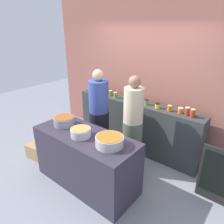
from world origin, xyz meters
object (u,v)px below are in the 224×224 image
at_px(preserve_jar_1, 99,89).
at_px(cook_in_cap, 133,130).
at_px(preserve_jar_3, 111,93).
at_px(preserve_jar_5, 131,97).
at_px(preserve_jar_10, 187,111).
at_px(preserve_jar_4, 115,95).
at_px(preserve_jar_6, 146,102).
at_px(chalkboard_sign, 216,176).
at_px(cooking_pot_center, 81,132).
at_px(preserve_jar_7, 157,106).
at_px(cooking_pot_right, 110,141).
at_px(preserve_jar_9, 180,111).
at_px(cook_with_tongs, 99,120).
at_px(bread_crate, 39,151).
at_px(preserve_jar_2, 106,91).
at_px(cooking_pot_left, 64,121).
at_px(preserve_jar_8, 170,108).
at_px(preserve_jar_0, 93,87).
at_px(preserve_jar_11, 193,113).

relative_size(preserve_jar_1, cook_in_cap, 0.07).
xyz_separation_m(preserve_jar_3, preserve_jar_5, (0.53, -0.00, 0.02)).
bearing_deg(preserve_jar_10, preserve_jar_4, -178.07).
bearing_deg(preserve_jar_6, chalkboard_sign, -18.59).
bearing_deg(cooking_pot_center, cook_in_cap, 65.68).
bearing_deg(preserve_jar_7, cooking_pot_right, -89.65).
bearing_deg(preserve_jar_9, preserve_jar_4, -177.28).
distance_m(preserve_jar_7, cook_with_tongs, 1.10).
xyz_separation_m(preserve_jar_6, preserve_jar_9, (0.66, 0.00, -0.00)).
bearing_deg(chalkboard_sign, bread_crate, -161.31).
xyz_separation_m(preserve_jar_2, cooking_pot_left, (0.32, -1.41, -0.12)).
bearing_deg(preserve_jar_3, preserve_jar_5, -0.31).
height_order(preserve_jar_8, preserve_jar_9, preserve_jar_8).
height_order(cook_with_tongs, cook_in_cap, cook_with_tongs).
bearing_deg(preserve_jar_0, preserve_jar_4, -9.80).
bearing_deg(preserve_jar_8, cook_in_cap, -118.98).
relative_size(preserve_jar_7, preserve_jar_9, 1.02).
distance_m(preserve_jar_2, preserve_jar_11, 1.93).
relative_size(preserve_jar_0, preserve_jar_1, 1.11).
bearing_deg(cooking_pot_left, bread_crate, -170.76).
height_order(cook_in_cap, bread_crate, cook_in_cap).
bearing_deg(cooking_pot_left, preserve_jar_4, 88.71).
bearing_deg(bread_crate, preserve_jar_4, 61.64).
bearing_deg(preserve_jar_2, chalkboard_sign, -11.96).
distance_m(preserve_jar_11, cooking_pot_right, 1.50).
relative_size(preserve_jar_0, bread_crate, 0.31).
xyz_separation_m(preserve_jar_0, preserve_jar_8, (1.93, -0.09, -0.01)).
bearing_deg(cook_in_cap, preserve_jar_0, 155.76).
height_order(preserve_jar_4, cook_with_tongs, cook_with_tongs).
bearing_deg(cooking_pot_right, cooking_pot_center, -172.14).
relative_size(preserve_jar_6, cooking_pot_center, 0.34).
height_order(preserve_jar_11, cooking_pot_center, preserve_jar_11).
distance_m(cook_in_cap, bread_crate, 1.93).
bearing_deg(preserve_jar_10, chalkboard_sign, -34.95).
distance_m(preserve_jar_5, cook_in_cap, 0.86).
relative_size(cook_in_cap, chalkboard_sign, 1.95).
bearing_deg(cooking_pot_right, preserve_jar_9, 73.93).
bearing_deg(cooking_pot_left, cooking_pot_right, -1.14).
xyz_separation_m(preserve_jar_3, bread_crate, (-0.59, -1.50, -0.94)).
bearing_deg(cook_in_cap, preserve_jar_2, 150.03).
xyz_separation_m(preserve_jar_3, chalkboard_sign, (2.36, -0.50, -0.63)).
relative_size(preserve_jar_10, preserve_jar_11, 0.99).
bearing_deg(preserve_jar_10, preserve_jar_7, -177.15).
bearing_deg(cook_in_cap, preserve_jar_6, 101.81).
bearing_deg(preserve_jar_2, cooking_pot_center, -61.62).
xyz_separation_m(preserve_jar_4, preserve_jar_9, (1.36, 0.06, -0.01)).
bearing_deg(cooking_pot_center, bread_crate, -178.46).
bearing_deg(cooking_pot_right, preserve_jar_2, 132.36).
relative_size(preserve_jar_3, cooking_pot_center, 0.36).
xyz_separation_m(preserve_jar_0, preserve_jar_4, (0.75, -0.13, -0.00)).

